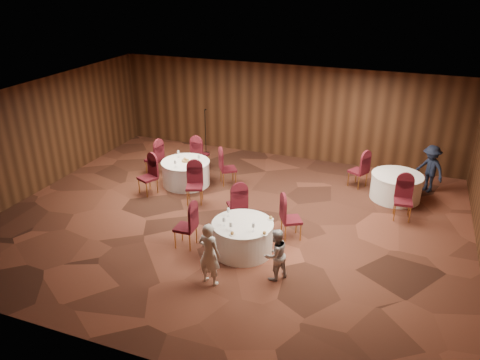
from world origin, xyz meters
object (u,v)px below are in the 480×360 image
(mic_stand, at_px, (206,141))
(man_c, at_px, (430,169))
(table_main, at_px, (243,237))
(woman_b, at_px, (276,255))
(table_left, at_px, (186,173))
(woman_a, at_px, (209,254))
(table_right, at_px, (396,186))

(mic_stand, xyz_separation_m, man_c, (7.46, -0.51, 0.24))
(table_main, height_order, mic_stand, mic_stand)
(man_c, bearing_deg, woman_b, -77.97)
(woman_b, bearing_deg, man_c, -171.61)
(woman_b, xyz_separation_m, man_c, (2.98, 5.75, 0.13))
(table_left, height_order, man_c, man_c)
(table_left, xyz_separation_m, man_c, (6.93, 2.10, 0.34))
(woman_b, bearing_deg, table_main, -90.27)
(woman_a, relative_size, woman_b, 1.21)
(table_right, bearing_deg, table_main, -127.14)
(table_main, bearing_deg, table_right, 52.86)
(table_right, distance_m, man_c, 1.26)
(table_main, relative_size, man_c, 1.00)
(table_left, relative_size, woman_b, 1.25)
(mic_stand, height_order, woman_b, mic_stand)
(woman_b, bearing_deg, table_right, -167.70)
(table_main, height_order, table_right, same)
(table_left, bearing_deg, woman_b, -42.72)
(table_right, bearing_deg, mic_stand, 168.31)
(mic_stand, relative_size, man_c, 1.13)
(woman_a, bearing_deg, man_c, -112.10)
(table_main, bearing_deg, man_c, 51.39)
(man_c, bearing_deg, table_right, -95.46)
(table_right, height_order, man_c, man_c)
(table_main, bearing_deg, table_left, 135.27)
(table_main, bearing_deg, mic_stand, 122.11)
(table_right, height_order, woman_a, woman_a)
(table_right, bearing_deg, woman_b, -113.51)
(table_right, distance_m, woman_b, 5.34)
(table_main, distance_m, woman_b, 1.28)
(table_main, height_order, woman_b, woman_b)
(woman_b, bearing_deg, table_left, -96.91)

